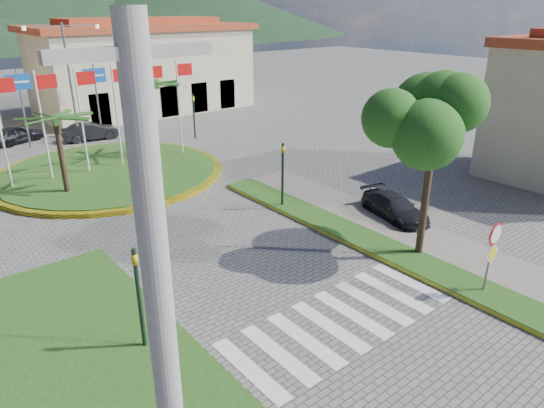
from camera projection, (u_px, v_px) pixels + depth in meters
ground at (455, 397)px, 12.03m from camera, size 160.00×160.00×0.00m
sidewalk_right at (499, 281)px, 16.93m from camera, size 4.00×28.00×0.15m
verge_right at (481, 292)px, 16.23m from camera, size 1.60×28.00×0.18m
median_left at (107, 378)px, 12.51m from camera, size 5.00×14.00×0.18m
crosswalk at (338, 321)px, 14.90m from camera, size 8.00×3.00×0.01m
roundabout_island at (110, 172)px, 27.77m from camera, size 12.70×12.70×6.00m
stop_sign at (493, 247)px, 15.61m from camera, size 0.80×0.11×2.65m
deciduous_tree at (435, 124)px, 16.86m from camera, size 3.60×3.60×6.80m
utility_pole at (169, 401)px, 5.95m from camera, size 0.32×0.32×9.00m
traffic_light_left at (138, 291)px, 12.93m from camera, size 0.15×0.18×3.20m
traffic_light_right at (283, 169)px, 22.53m from camera, size 0.15×0.18×3.20m
traffic_light_far at (194, 112)px, 34.63m from camera, size 0.18×0.15×3.20m
direction_sign_west at (21, 96)px, 31.77m from camera, size 1.60×0.14×5.20m
direction_sign_east at (96, 88)px, 34.68m from camera, size 1.60×0.14×5.20m
street_lamp_centre at (70, 78)px, 32.45m from camera, size 4.80×0.16×8.00m
building_right at (143, 67)px, 43.67m from camera, size 19.08×9.54×8.05m
hill_far_east at (186, 6)px, 146.41m from camera, size 120.00×120.00×18.00m
car_dark_a at (16, 134)px, 34.02m from camera, size 3.93×2.69×1.24m
car_dark_b at (91, 131)px, 34.79m from camera, size 4.00×1.86×1.27m
car_side_right at (395, 208)px, 21.87m from camera, size 2.40×4.01×1.09m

